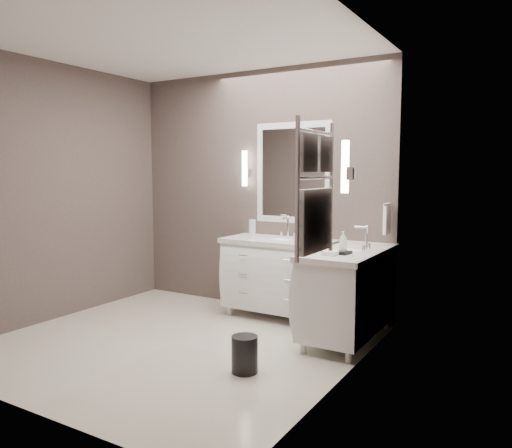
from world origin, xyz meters
The scene contains 21 objects.
floor centered at (0.00, 0.00, -0.01)m, with size 3.20×3.00×0.01m, color beige.
ceiling centered at (0.00, 0.00, 2.71)m, with size 3.20×3.00×0.01m, color white.
wall_back centered at (0.00, 1.50, 1.35)m, with size 3.20×0.01×2.70m, color #493D3A.
wall_front centered at (0.00, -1.50, 1.35)m, with size 3.20×0.01×2.70m, color #493D3A.
wall_left centered at (-1.60, 0.00, 1.35)m, with size 0.01×3.00×2.70m, color #493D3A.
wall_right centered at (1.60, 0.00, 1.35)m, with size 0.01×3.00×2.70m, color #493D3A.
vanity_back centered at (0.45, 1.23, 0.49)m, with size 1.24×0.59×0.97m.
vanity_right centered at (1.33, 0.90, 0.49)m, with size 0.59×1.24×0.97m.
mirror_back centered at (0.45, 1.49, 1.55)m, with size 0.90×0.02×1.10m.
mirror_right centered at (1.59, 0.80, 1.55)m, with size 0.02×0.90×1.10m.
sconce_back centered at (-0.13, 1.43, 1.59)m, with size 0.06×0.06×0.40m.
sconce_right centered at (1.53, 0.22, 1.59)m, with size 0.06×0.06×0.40m.
towel_bar_corner centered at (1.54, 1.36, 1.12)m, with size 0.03×0.22×0.30m.
towel_ladder centered at (1.55, -0.40, 1.39)m, with size 0.06×0.58×0.90m.
waste_bin centered at (0.90, -0.24, 0.15)m, with size 0.21×0.21×0.29m, color black.
amenity_tray_back centered at (0.85, 1.23, 0.86)m, with size 0.15×0.11×0.02m, color black.
amenity_tray_right centered at (1.36, 0.65, 0.86)m, with size 0.11×0.15×0.02m, color black.
water_bottle centered at (0.15, 1.12, 0.95)m, with size 0.07×0.07×0.20m, color silver.
soap_bottle_a centered at (0.82, 1.25, 0.93)m, with size 0.05×0.05×0.12m, color white.
soap_bottle_b centered at (0.88, 1.20, 0.92)m, with size 0.08×0.08×0.10m, color black.
soap_bottle_c centered at (1.36, 0.65, 0.96)m, with size 0.07×0.07×0.18m, color white.
Camera 1 is at (2.89, -3.43, 1.56)m, focal length 35.00 mm.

